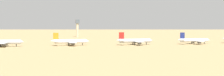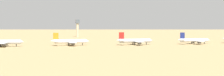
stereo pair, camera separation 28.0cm
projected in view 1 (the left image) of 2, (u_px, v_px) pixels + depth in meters
The scene contains 9 objects.
ground at pixel (135, 46), 327.87m from camera, with size 4000.00×4000.00×0.00m, color tan.
ridge_west at pixel (0, 7), 1186.96m from camera, with size 320.49×267.29×130.68m, color gray.
ridge_center at pixel (92, 19), 1312.61m from camera, with size 335.27×233.50×60.82m, color gray.
ridge_east at pixel (180, 15), 1594.21m from camera, with size 378.11×287.45×92.38m, color gray.
parked_jet_white_2 at pixel (2, 42), 315.02m from camera, with size 35.75×30.16×11.80m.
parked_jet_orange_3 at pixel (70, 41), 329.56m from camera, with size 33.47×27.97×11.10m.
parked_jet_red_4 at pixel (135, 41), 338.82m from camera, with size 34.23×28.79×11.31m.
parked_jet_navy_5 at pixel (194, 40), 351.07m from camera, with size 32.56×27.35×10.76m.
control_tower at pixel (77, 26), 513.17m from camera, with size 5.20×5.20×23.30m.
Camera 1 is at (-92.83, -314.48, 20.62)m, focal length 61.60 mm.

